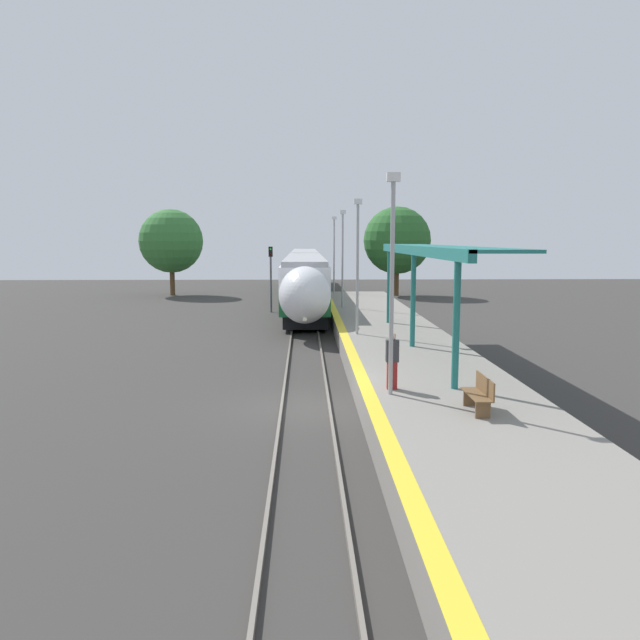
% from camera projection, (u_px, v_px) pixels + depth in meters
% --- Properties ---
extents(ground_plane, '(120.00, 120.00, 0.00)m').
position_uv_depth(ground_plane, '(305.00, 408.00, 18.95)').
color(ground_plane, '#383533').
extents(rail_left, '(0.08, 90.00, 0.15)m').
position_uv_depth(rail_left, '(282.00, 406.00, 18.93)').
color(rail_left, slate).
rests_on(rail_left, ground_plane).
extents(rail_right, '(0.08, 90.00, 0.15)m').
position_uv_depth(rail_right, '(329.00, 405.00, 18.96)').
color(rail_right, slate).
rests_on(rail_right, ground_plane).
extents(train, '(2.77, 45.48, 3.92)m').
position_uv_depth(train, '(305.00, 273.00, 51.94)').
color(train, black).
rests_on(train, ground_plane).
extents(platform_right, '(4.91, 64.00, 0.86)m').
position_uv_depth(platform_right, '(437.00, 394.00, 19.00)').
color(platform_right, gray).
rests_on(platform_right, ground_plane).
extents(platform_bench, '(0.44, 1.51, 0.89)m').
position_uv_depth(platform_bench, '(480.00, 393.00, 15.40)').
color(platform_bench, brown).
rests_on(platform_bench, platform_right).
extents(person_waiting, '(0.36, 0.22, 1.64)m').
position_uv_depth(person_waiting, '(392.00, 360.00, 17.69)').
color(person_waiting, maroon).
rests_on(person_waiting, platform_right).
extents(railway_signal, '(0.28, 0.28, 4.57)m').
position_uv_depth(railway_signal, '(271.00, 272.00, 43.27)').
color(railway_signal, '#59595E').
rests_on(railway_signal, ground_plane).
extents(lamppost_near, '(0.36, 0.20, 6.00)m').
position_uv_depth(lamppost_near, '(392.00, 271.00, 16.78)').
color(lamppost_near, '#9E9EA3').
rests_on(lamppost_near, platform_right).
extents(lamppost_mid, '(0.36, 0.20, 6.00)m').
position_uv_depth(lamppost_mid, '(358.00, 258.00, 27.65)').
color(lamppost_mid, '#9E9EA3').
rests_on(lamppost_mid, platform_right).
extents(lamppost_far, '(0.36, 0.20, 6.00)m').
position_uv_depth(lamppost_far, '(343.00, 253.00, 38.51)').
color(lamppost_far, '#9E9EA3').
rests_on(lamppost_far, platform_right).
extents(lamppost_farthest, '(0.36, 0.20, 6.00)m').
position_uv_depth(lamppost_farthest, '(334.00, 250.00, 49.38)').
color(lamppost_farthest, '#9E9EA3').
rests_on(lamppost_farthest, platform_right).
extents(station_canopy, '(2.02, 17.11, 3.99)m').
position_uv_depth(station_canopy, '(429.00, 252.00, 24.39)').
color(station_canopy, '#1E6B66').
rests_on(station_canopy, platform_right).
extents(background_tree_left, '(5.70, 5.70, 7.76)m').
position_uv_depth(background_tree_left, '(171.00, 241.00, 56.02)').
color(background_tree_left, brown).
rests_on(background_tree_left, ground_plane).
extents(background_tree_right, '(6.00, 6.00, 7.97)m').
position_uv_depth(background_tree_right, '(397.00, 240.00, 55.68)').
color(background_tree_right, brown).
rests_on(background_tree_right, ground_plane).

